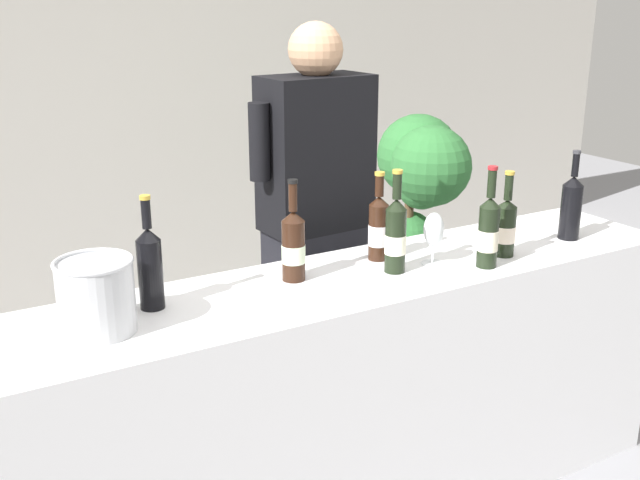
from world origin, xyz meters
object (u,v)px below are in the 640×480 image
Objects in this scene: wine_bottle_2 at (396,235)px; potted_shrub at (420,192)px; wine_bottle_3 at (488,231)px; wine_bottle_4 at (150,266)px; wine_bottle_1 at (506,226)px; ice_bucket at (96,296)px; wine_bottle_6 at (378,227)px; wine_bottle_0 at (571,206)px; wine_bottle_5 at (293,245)px; wine_glass at (434,231)px; person_server at (316,243)px.

wine_bottle_2 is 0.29× the size of potted_shrub.
potted_shrub is at bearing 49.46° from wine_bottle_2.
wine_bottle_3 is 1.15m from wine_bottle_4.
wine_bottle_1 is 1.44m from ice_bucket.
wine_bottle_3 is 1.50m from potted_shrub.
wine_bottle_2 is 0.82m from wine_bottle_4.
wine_bottle_6 is 1.46m from potted_shrub.
wine_bottle_0 is 1.80m from ice_bucket.
wine_bottle_2 is 1.04× the size of wine_bottle_5.
wine_bottle_3 reaches higher than wine_bottle_0.
wine_bottle_0 is 0.50m from wine_bottle_3.
wine_glass is at bearing 142.00° from wine_bottle_3.
wine_bottle_4 is 1.88× the size of wine_glass.
wine_glass is 0.15× the size of potted_shrub.
ice_bucket is (-1.00, 0.02, -0.02)m from wine_bottle_2.
wine_bottle_3 is 1.04× the size of wine_bottle_5.
potted_shrub is (0.85, 1.19, -0.23)m from wine_glass.
ice_bucket is at bearing 178.18° from wine_bottle_0.
wine_bottle_1 is 1.39m from potted_shrub.
wine_bottle_3 is 0.82m from person_server.
ice_bucket is 0.18× the size of potted_shrub.
wine_bottle_4 is at bearing -178.27° from wine_bottle_6.
wine_bottle_2 reaches higher than wine_bottle_1.
wine_bottle_2 is 1.61× the size of ice_bucket.
wine_bottle_3 reaches higher than wine_bottle_4.
wine_bottle_2 reaches higher than potted_shrub.
wine_bottle_2 is (-0.80, 0.04, 0.00)m from wine_bottle_0.
wine_bottle_5 is at bearing 167.64° from wine_glass.
wine_bottle_2 is at bearing 177.40° from wine_bottle_0.
ice_bucket is (-1.16, 0.02, -0.01)m from wine_glass.
wine_bottle_0 is 0.97× the size of wine_bottle_2.
wine_bottle_0 is 0.97× the size of wine_bottle_3.
wine_bottle_4 is at bearing 172.27° from wine_bottle_1.
wine_bottle_4 is at bearing 25.64° from ice_bucket.
wine_bottle_1 is 1.42× the size of ice_bucket.
wine_bottle_6 reaches higher than wine_bottle_1.
wine_bottle_2 is 1.01× the size of wine_bottle_4.
person_server is at bearing 85.62° from wine_bottle_2.
wine_bottle_0 is at bearing -5.15° from wine_bottle_4.
wine_bottle_2 reaches higher than wine_bottle_6.
wine_bottle_5 is 0.28× the size of potted_shrub.
wine_bottle_1 reaches higher than potted_shrub.
ice_bucket is at bearing -172.84° from wine_bottle_5.
wine_glass is (-0.28, 0.06, 0.01)m from wine_bottle_1.
wine_bottle_3 is 1.32m from ice_bucket.
person_server is (-0.39, 0.69, -0.19)m from wine_bottle_1.
potted_shrub is (0.99, 1.05, -0.23)m from wine_bottle_6.
wine_bottle_2 reaches higher than wine_glass.
wine_bottle_4 is 0.48m from wine_bottle_5.
wine_bottle_4 reaches higher than wine_bottle_1.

